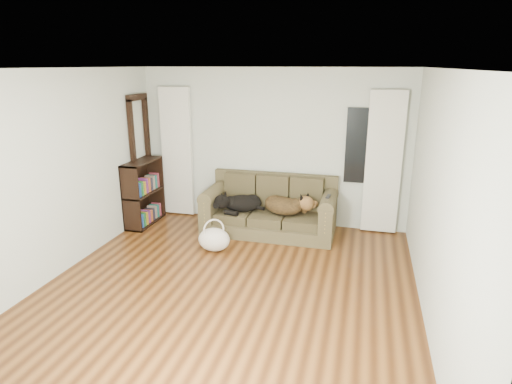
% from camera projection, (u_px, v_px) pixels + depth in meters
% --- Properties ---
extents(floor, '(5.00, 5.00, 0.00)m').
position_uv_depth(floor, '(227.00, 290.00, 5.21)').
color(floor, '#3E200C').
rests_on(floor, ground).
extents(ceiling, '(5.00, 5.00, 0.00)m').
position_uv_depth(ceiling, '(222.00, 68.00, 4.46)').
color(ceiling, white).
rests_on(ceiling, ground).
extents(wall_back, '(4.50, 0.04, 2.60)m').
position_uv_depth(wall_back, '(272.00, 148.00, 7.15)').
color(wall_back, '#B4BFB0').
rests_on(wall_back, ground).
extents(wall_left, '(0.04, 5.00, 2.60)m').
position_uv_depth(wall_left, '(55.00, 175.00, 5.38)').
color(wall_left, '#B4BFB0').
rests_on(wall_left, ground).
extents(wall_right, '(0.04, 5.00, 2.60)m').
position_uv_depth(wall_right, '(437.00, 203.00, 4.30)').
color(wall_right, '#B4BFB0').
rests_on(wall_right, ground).
extents(curtain_left, '(0.55, 0.08, 2.25)m').
position_uv_depth(curtain_left, '(177.00, 152.00, 7.53)').
color(curtain_left, white).
rests_on(curtain_left, ground).
extents(curtain_right, '(0.55, 0.08, 2.25)m').
position_uv_depth(curtain_right, '(383.00, 163.00, 6.69)').
color(curtain_right, white).
rests_on(curtain_right, ground).
extents(window_pane, '(0.50, 0.03, 1.20)m').
position_uv_depth(window_pane, '(362.00, 146.00, 6.75)').
color(window_pane, black).
rests_on(window_pane, wall_back).
extents(door_casing, '(0.07, 0.60, 2.10)m').
position_uv_depth(door_casing, '(142.00, 161.00, 7.34)').
color(door_casing, black).
rests_on(door_casing, ground).
extents(sofa, '(2.09, 0.90, 0.86)m').
position_uv_depth(sofa, '(269.00, 206.00, 6.89)').
color(sofa, '#483B2E').
rests_on(sofa, floor).
extents(dog_black_lab, '(0.70, 0.56, 0.26)m').
position_uv_depth(dog_black_lab, '(240.00, 203.00, 6.92)').
color(dog_black_lab, black).
rests_on(dog_black_lab, sofa).
extents(dog_shepherd, '(0.80, 0.69, 0.30)m').
position_uv_depth(dog_shepherd, '(286.00, 205.00, 6.79)').
color(dog_shepherd, black).
rests_on(dog_shepherd, sofa).
extents(tv_remote, '(0.07, 0.18, 0.02)m').
position_uv_depth(tv_remote, '(328.00, 196.00, 6.44)').
color(tv_remote, black).
rests_on(tv_remote, sofa).
extents(tote_bag, '(0.57, 0.51, 0.34)m').
position_uv_depth(tote_bag, '(214.00, 240.00, 6.27)').
color(tote_bag, beige).
rests_on(tote_bag, floor).
extents(bookshelf, '(0.39, 0.90, 1.10)m').
position_uv_depth(bookshelf, '(144.00, 195.00, 7.27)').
color(bookshelf, black).
rests_on(bookshelf, floor).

